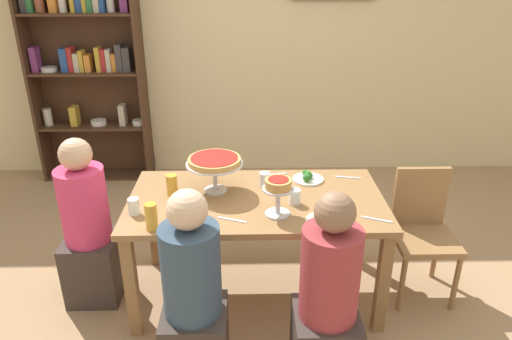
{
  "coord_description": "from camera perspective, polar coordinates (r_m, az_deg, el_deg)",
  "views": [
    {
      "loc": [
        -0.06,
        -2.65,
        2.12
      ],
      "look_at": [
        0.0,
        0.1,
        0.89
      ],
      "focal_mm": 33.03,
      "sensor_mm": 36.0,
      "label": 1
    }
  ],
  "objects": [
    {
      "name": "cutlery_fork_far",
      "position": [
        3.31,
        2.28,
        -0.54
      ],
      "size": [
        0.18,
        0.06,
        0.0
      ],
      "primitive_type": "cube",
      "rotation": [
        0.0,
        0.0,
        3.41
      ],
      "color": "silver",
      "rests_on": "dining_table"
    },
    {
      "name": "beer_glass_amber_tall",
      "position": [
        3.05,
        -10.14,
        -1.8
      ],
      "size": [
        0.07,
        0.07,
        0.14
      ],
      "primitive_type": "cylinder",
      "color": "gold",
      "rests_on": "dining_table"
    },
    {
      "name": "salad_plate_near_diner",
      "position": [
        2.74,
        8.22,
        -6.1
      ],
      "size": [
        0.22,
        0.22,
        0.06
      ],
      "color": "white",
      "rests_on": "dining_table"
    },
    {
      "name": "beer_glass_amber_short",
      "position": [
        2.69,
        -12.56,
        -5.53
      ],
      "size": [
        0.07,
        0.07,
        0.16
      ],
      "primitive_type": "cylinder",
      "color": "gold",
      "rests_on": "dining_table"
    },
    {
      "name": "dining_table",
      "position": [
        3.03,
        0.04,
        -4.97
      ],
      "size": [
        1.62,
        0.86,
        0.74
      ],
      "color": "olive",
      "rests_on": "ground_plane"
    },
    {
      "name": "personal_pizza_stand",
      "position": [
        2.73,
        2.69,
        -2.37
      ],
      "size": [
        0.19,
        0.19,
        0.23
      ],
      "color": "silver",
      "rests_on": "dining_table"
    },
    {
      "name": "water_glass_clear_near",
      "position": [
        3.13,
        1.05,
        -1.15
      ],
      "size": [
        0.07,
        0.07,
        0.1
      ],
      "primitive_type": "cylinder",
      "color": "white",
      "rests_on": "dining_table"
    },
    {
      "name": "rear_partition",
      "position": [
        4.9,
        -0.55,
        15.67
      ],
      "size": [
        8.0,
        0.12,
        2.8
      ],
      "primitive_type": "cube",
      "color": "beige",
      "rests_on": "ground_plane"
    },
    {
      "name": "bookshelf",
      "position": [
        5.01,
        -19.82,
        11.81
      ],
      "size": [
        1.1,
        0.3,
        2.21
      ],
      "color": "#422819",
      "rests_on": "ground_plane"
    },
    {
      "name": "water_glass_clear_far",
      "position": [
        2.91,
        4.72,
        -3.24
      ],
      "size": [
        0.07,
        0.07,
        0.1
      ],
      "primitive_type": "cylinder",
      "color": "white",
      "rests_on": "dining_table"
    },
    {
      "name": "cutlery_spare_fork",
      "position": [
        2.75,
        -7.88,
        -6.28
      ],
      "size": [
        0.18,
        0.07,
        0.0
      ],
      "primitive_type": "cube",
      "rotation": [
        0.0,
        0.0,
        -0.34
      ],
      "color": "silver",
      "rests_on": "dining_table"
    },
    {
      "name": "water_glass_clear_spare",
      "position": [
        2.88,
        -14.59,
        -4.29
      ],
      "size": [
        0.07,
        0.07,
        0.1
      ],
      "primitive_type": "cylinder",
      "color": "white",
      "rests_on": "dining_table"
    },
    {
      "name": "cutlery_fork_near",
      "position": [
        2.75,
        -2.9,
        -6.04
      ],
      "size": [
        0.17,
        0.08,
        0.0
      ],
      "primitive_type": "cube",
      "rotation": [
        0.0,
        0.0,
        -0.37
      ],
      "color": "silver",
      "rests_on": "dining_table"
    },
    {
      "name": "ground_plane",
      "position": [
        3.4,
        0.04,
        -14.55
      ],
      "size": [
        12.0,
        12.0,
        0.0
      ],
      "primitive_type": "plane",
      "color": "#9E7A56"
    },
    {
      "name": "salad_plate_far_diner",
      "position": [
        3.23,
        6.29,
        -0.94
      ],
      "size": [
        0.21,
        0.21,
        0.07
      ],
      "color": "white",
      "rests_on": "dining_table"
    },
    {
      "name": "diner_head_west",
      "position": [
        3.28,
        -19.6,
        -7.27
      ],
      "size": [
        0.34,
        0.34,
        1.15
      ],
      "color": "#382D28",
      "rests_on": "ground_plane"
    },
    {
      "name": "chair_head_east",
      "position": [
        3.36,
        19.46,
        -6.51
      ],
      "size": [
        0.4,
        0.4,
        0.87
      ],
      "rotation": [
        0.0,
        0.0,
        3.14
      ],
      "color": "olive",
      "rests_on": "ground_plane"
    },
    {
      "name": "deep_dish_pizza_stand",
      "position": [
        3.01,
        -5.05,
        0.87
      ],
      "size": [
        0.37,
        0.37,
        0.24
      ],
      "color": "silver",
      "rests_on": "dining_table"
    },
    {
      "name": "diner_near_left",
      "position": [
        2.55,
        -7.58,
        -15.82
      ],
      "size": [
        0.34,
        0.34,
        1.15
      ],
      "rotation": [
        0.0,
        0.0,
        1.57
      ],
      "color": "#382D28",
      "rests_on": "ground_plane"
    },
    {
      "name": "cutlery_knife_far",
      "position": [
        2.84,
        14.41,
        -5.81
      ],
      "size": [
        0.17,
        0.08,
        0.0
      ],
      "primitive_type": "cube",
      "rotation": [
        0.0,
        0.0,
        -0.4
      ],
      "color": "silver",
      "rests_on": "dining_table"
    },
    {
      "name": "diner_near_right",
      "position": [
        2.54,
        8.65,
        -16.13
      ],
      "size": [
        0.34,
        0.34,
        1.15
      ],
      "rotation": [
        0.0,
        0.0,
        1.57
      ],
      "color": "#382D28",
      "rests_on": "ground_plane"
    },
    {
      "name": "cutlery_knife_near",
      "position": [
        3.32,
        11.06,
        -0.88
      ],
      "size": [
        0.18,
        0.05,
        0.0
      ],
      "primitive_type": "cube",
      "rotation": [
        0.0,
        0.0,
        2.96
      ],
      "color": "silver",
      "rests_on": "dining_table"
    }
  ]
}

